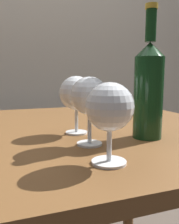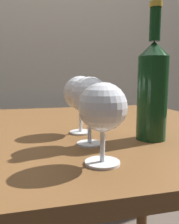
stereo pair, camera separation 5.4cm
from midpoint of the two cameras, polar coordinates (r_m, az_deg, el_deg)
name	(u,v)px [view 2 (the right image)]	position (r m, az deg, el deg)	size (l,w,h in m)	color
back_wall	(32,14)	(1.82, -12.54, 21.64)	(5.00, 0.08, 2.60)	beige
dining_table	(45,159)	(0.76, -8.43, -10.80)	(1.18, 0.89, 0.73)	brown
wine_glass_chardonnay	(103,109)	(0.42, 6.84, 0.73)	(0.09, 0.09, 0.15)	white
wine_glass_port	(89,98)	(0.54, 2.89, 3.38)	(0.08, 0.08, 0.15)	white
wine_glass_white	(80,94)	(0.65, 0.24, 4.36)	(0.09, 0.09, 0.16)	white
wine_bottle	(152,88)	(0.61, 17.08, 5.33)	(0.07, 0.07, 0.32)	#143819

